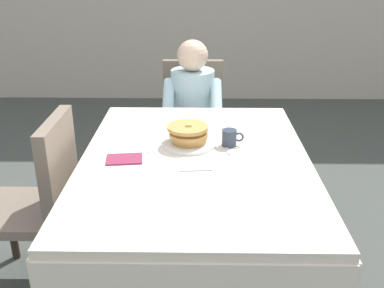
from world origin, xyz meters
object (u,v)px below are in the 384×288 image
at_px(diner_person, 193,106).
at_px(fork_left_of_plate, 152,146).
at_px(chair_diner, 193,117).
at_px(breakfast_stack, 189,133).
at_px(knife_right_of_plate, 226,146).
at_px(dining_table_main, 195,174).
at_px(cup_coffee, 230,138).
at_px(chair_left_side, 43,194).
at_px(plate_breakfast, 189,143).
at_px(spoon_near_edge, 196,170).

height_order(diner_person, fork_left_of_plate, diner_person).
relative_size(chair_diner, breakfast_stack, 4.42).
bearing_deg(knife_right_of_plate, dining_table_main, 125.40).
xyz_separation_m(cup_coffee, fork_left_of_plate, (-0.40, -0.02, -0.04)).
xyz_separation_m(chair_left_side, fork_left_of_plate, (0.55, 0.13, 0.21)).
bearing_deg(breakfast_stack, cup_coffee, -1.85).
relative_size(chair_left_side, cup_coffee, 8.23).
height_order(dining_table_main, diner_person, diner_person).
height_order(plate_breakfast, cup_coffee, cup_coffee).
bearing_deg(cup_coffee, plate_breakfast, 178.78).
height_order(chair_left_side, cup_coffee, chair_left_side).
distance_m(chair_left_side, cup_coffee, 0.99).
relative_size(dining_table_main, breakfast_stack, 7.24).
xyz_separation_m(chair_left_side, knife_right_of_plate, (0.93, 0.13, 0.21)).
height_order(plate_breakfast, spoon_near_edge, plate_breakfast).
height_order(diner_person, cup_coffee, diner_person).
relative_size(dining_table_main, cup_coffee, 13.49).
bearing_deg(diner_person, cup_coffee, 103.12).
bearing_deg(chair_diner, fork_left_of_plate, 79.38).
bearing_deg(chair_left_side, knife_right_of_plate, -81.96).
bearing_deg(chair_diner, cup_coffee, 101.18).
relative_size(cup_coffee, spoon_near_edge, 0.75).
xyz_separation_m(diner_person, spoon_near_edge, (0.03, -1.16, 0.07)).
bearing_deg(knife_right_of_plate, breakfast_stack, 78.96).
xyz_separation_m(knife_right_of_plate, spoon_near_edge, (-0.15, -0.28, 0.00)).
bearing_deg(cup_coffee, chair_left_side, -171.17).
bearing_deg(spoon_near_edge, chair_diner, 86.90).
distance_m(plate_breakfast, spoon_near_edge, 0.30).
bearing_deg(chair_diner, diner_person, 90.00).
xyz_separation_m(fork_left_of_plate, spoon_near_edge, (0.23, -0.28, 0.00)).
distance_m(chair_diner, diner_person, 0.21).
distance_m(knife_right_of_plate, spoon_near_edge, 0.32).
bearing_deg(plate_breakfast, fork_left_of_plate, -173.99).
distance_m(diner_person, cup_coffee, 0.90).
distance_m(dining_table_main, cup_coffee, 0.26).
height_order(plate_breakfast, fork_left_of_plate, plate_breakfast).
bearing_deg(chair_diner, dining_table_main, 91.38).
xyz_separation_m(dining_table_main, knife_right_of_plate, (0.16, 0.13, 0.09)).
distance_m(fork_left_of_plate, knife_right_of_plate, 0.38).
bearing_deg(fork_left_of_plate, chair_left_side, 109.96).
xyz_separation_m(dining_table_main, fork_left_of_plate, (-0.22, 0.13, 0.09)).
distance_m(dining_table_main, spoon_near_edge, 0.17).
bearing_deg(cup_coffee, chair_diner, 101.18).
distance_m(diner_person, fork_left_of_plate, 0.91).
xyz_separation_m(plate_breakfast, breakfast_stack, (-0.00, 0.00, 0.05)).
distance_m(dining_table_main, chair_diner, 1.18).
xyz_separation_m(dining_table_main, chair_left_side, (-0.77, 0.00, -0.12)).
distance_m(diner_person, spoon_near_edge, 1.16).
bearing_deg(chair_left_side, diner_person, -36.21).
relative_size(chair_diner, diner_person, 0.83).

